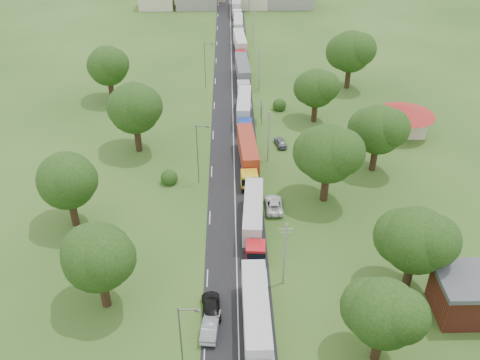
{
  "coord_description": "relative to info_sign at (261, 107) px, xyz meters",
  "views": [
    {
      "loc": [
        -0.71,
        -53.44,
        45.77
      ],
      "look_at": [
        0.74,
        10.96,
        3.0
      ],
      "focal_mm": 40.0,
      "sensor_mm": 36.0,
      "label": 1
    }
  ],
  "objects": [
    {
      "name": "ground",
      "position": [
        -5.2,
        -35.0,
        -3.0
      ],
      "size": [
        260.0,
        260.0,
        0.0
      ],
      "primitive_type": "plane",
      "color": "#284A18",
      "rests_on": "ground"
    },
    {
      "name": "road",
      "position": [
        -5.2,
        -15.0,
        -3.0
      ],
      "size": [
        8.0,
        200.0,
        0.04
      ],
      "primitive_type": "cube",
      "color": "black",
      "rests_on": "ground"
    },
    {
      "name": "info_sign",
      "position": [
        0.0,
        0.0,
        0.0
      ],
      "size": [
        0.12,
        3.1,
        4.1
      ],
      "color": "slate",
      "rests_on": "ground"
    },
    {
      "name": "pole_1",
      "position": [
        0.3,
        -42.0,
        1.68
      ],
      "size": [
        1.6,
        0.24,
        9.0
      ],
      "color": "gray",
      "rests_on": "ground"
    },
    {
      "name": "pole_2",
      "position": [
        0.3,
        -14.0,
        1.68
      ],
      "size": [
        1.6,
        0.24,
        9.0
      ],
      "color": "gray",
      "rests_on": "ground"
    },
    {
      "name": "pole_3",
      "position": [
        0.3,
        14.0,
        1.68
      ],
      "size": [
        1.6,
        0.24,
        9.0
      ],
      "color": "gray",
      "rests_on": "ground"
    },
    {
      "name": "pole_4",
      "position": [
        0.3,
        42.0,
        1.68
      ],
      "size": [
        1.6,
        0.24,
        9.0
      ],
      "color": "gray",
      "rests_on": "ground"
    },
    {
      "name": "lamp_0",
      "position": [
        -10.55,
        -55.0,
        2.55
      ],
      "size": [
        2.03,
        0.22,
        10.0
      ],
      "color": "slate",
      "rests_on": "ground"
    },
    {
      "name": "lamp_1",
      "position": [
        -10.55,
        -20.0,
        2.55
      ],
      "size": [
        2.03,
        0.22,
        10.0
      ],
      "color": "slate",
      "rests_on": "ground"
    },
    {
      "name": "lamp_2",
      "position": [
        -10.55,
        15.0,
        2.55
      ],
      "size": [
        2.03,
        0.22,
        10.0
      ],
      "color": "slate",
      "rests_on": "ground"
    },
    {
      "name": "tree_2",
      "position": [
        8.79,
        -52.86,
        3.59
      ],
      "size": [
        8.0,
        8.0,
        10.1
      ],
      "color": "#382616",
      "rests_on": "ground"
    },
    {
      "name": "tree_3",
      "position": [
        14.79,
        -42.84,
        4.22
      ],
      "size": [
        8.8,
        8.8,
        11.07
      ],
      "color": "#382616",
      "rests_on": "ground"
    },
    {
      "name": "tree_4",
      "position": [
        7.79,
        -24.83,
        4.85
      ],
      "size": [
        9.6,
        9.6,
        12.05
      ],
      "color": "#382616",
      "rests_on": "ground"
    },
    {
      "name": "tree_5",
      "position": [
        16.79,
        -16.84,
        4.22
      ],
      "size": [
        8.8,
        8.8,
        11.07
      ],
      "color": "#382616",
      "rests_on": "ground"
    },
    {
      "name": "tree_6",
      "position": [
        9.79,
        0.14,
        3.59
      ],
      "size": [
        8.0,
        8.0,
        10.1
      ],
      "color": "#382616",
      "rests_on": "ground"
    },
    {
      "name": "tree_7",
      "position": [
        18.79,
        15.17,
        4.85
      ],
      "size": [
        9.6,
        9.6,
        12.05
      ],
      "color": "#382616",
      "rests_on": "ground"
    },
    {
      "name": "tree_10",
      "position": [
        -20.21,
        -44.84,
        4.22
      ],
      "size": [
        8.8,
        8.8,
        11.07
      ],
      "color": "#382616",
      "rests_on": "ground"
    },
    {
      "name": "tree_11",
      "position": [
        -27.21,
        -29.84,
        4.22
      ],
      "size": [
        8.8,
        8.8,
        11.07
      ],
      "color": "#382616",
      "rests_on": "ground"
    },
    {
      "name": "tree_12",
      "position": [
        -21.21,
        -9.83,
        4.85
      ],
      "size": [
        9.6,
        9.6,
        12.05
      ],
      "color": "#382616",
      "rests_on": "ground"
    },
    {
      "name": "tree_13",
      "position": [
        -29.21,
        10.16,
        4.22
      ],
      "size": [
        8.8,
        8.8,
        11.07
      ],
      "color": "#382616",
      "rests_on": "ground"
    },
    {
      "name": "house_brick",
      "position": [
        20.8,
        -47.0,
        -0.35
      ],
      "size": [
        8.6,
        6.6,
        5.2
      ],
      "color": "maroon",
      "rests_on": "ground"
    },
    {
      "name": "house_cream",
      "position": [
        24.8,
        -5.0,
        0.64
      ],
      "size": [
        10.08,
        10.08,
        5.8
      ],
      "color": "beige",
      "rests_on": "ground"
    },
    {
      "name": "truck_0",
      "position": [
        -3.32,
        -50.08,
        -0.69
      ],
      "size": [
        2.77,
        15.74,
        4.36
      ],
      "color": "silver",
      "rests_on": "ground"
    },
    {
      "name": "truck_1",
      "position": [
        -2.84,
        -31.96,
        -0.85
      ],
      "size": [
        3.3,
        14.66,
        4.05
      ],
      "color": "red",
      "rests_on": "ground"
    },
    {
      "name": "truck_2",
      "position": [
        -3.01,
        -15.52,
        -0.81
      ],
      "size": [
        3.25,
        14.97,
        4.13
      ],
      "color": "gold",
      "rests_on": "ground"
    },
    {
      "name": "truck_3",
      "position": [
        -3.12,
        1.3,
        -0.94
      ],
      "size": [
        3.04,
        14.1,
        3.89
      ],
      "color": "#19349A",
      "rests_on": "ground"
    },
    {
      "name": "truck_4",
      "position": [
        -2.91,
        18.25,
        -0.79
      ],
      "size": [
        3.11,
        15.09,
        4.17
      ],
      "color": "#B1B1B1",
      "rests_on": "ground"
    },
    {
      "name": "truck_5",
      "position": [
        -3.06,
        36.19,
        -0.92
      ],
      "size": [
        3.19,
        14.22,
        3.93
      ],
      "color": "maroon",
      "rests_on": "ground"
    },
    {
      "name": "truck_6",
      "position": [
        -3.22,
        50.63,
        -1.0
      ],
      "size": [
        2.39,
        13.6,
        3.77
      ],
      "color": "#2A7130",
      "rests_on": "ground"
    },
    {
      "name": "truck_7",
      "position": [
        -3.29,
        68.65,
        -0.83
      ],
      "size": [
        3.02,
        14.79,
        4.09
      ],
      "color": "silver",
      "rests_on": "ground"
    },
    {
      "name": "car_lane_mid",
      "position": [
        -8.2,
        -49.1,
        -2.18
      ],
      "size": [
        2.29,
        5.13,
        1.64
      ],
      "primitive_type": "imported",
      "rotation": [
        0.0,
        0.0,
        3.03
      ],
      "color": "gray",
      "rests_on": "ground"
    },
    {
      "name": "car_lane_rear",
      "position": [
        -8.2,
        -46.3,
        -2.26
      ],
      "size": [
        2.47,
        5.28,
        1.49
      ],
      "primitive_type": "imported",
      "rotation": [
        0.0,
        0.0,
        3.22
      ],
      "color": "black",
      "rests_on": "ground"
    },
    {
      "name": "car_verge_near",
      "position": [
        0.3,
        -27.08,
        -2.28
      ],
      "size": [
        2.47,
        5.25,
        1.45
      ],
      "primitive_type": "imported",
      "rotation": [
        0.0,
        0.0,
        3.15
      ],
      "color": "silver",
      "rests_on": "ground"
    },
    {
      "name": "car_verge_far",
      "position": [
        2.8,
        -8.97,
        -2.34
      ],
      "size": [
        2.27,
        4.11,
        1.32
      ],
      "primitive_type": "imported",
      "rotation": [
        0.0,
        0.0,
        3.33
      ],
      "color": "slate",
      "rests_on": "ground"
    }
  ]
}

